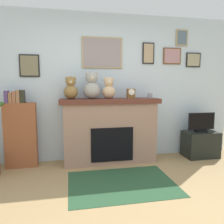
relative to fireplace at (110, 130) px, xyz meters
The scene contains 12 objects.
ground_plane 1.81m from the fireplace, 95.15° to the right, with size 12.00×12.00×0.00m, color #A08154.
back_wall 0.81m from the fireplace, 117.59° to the left, with size 5.20×0.15×2.60m.
fireplace is the anchor object (origin of this frame).
bookshelf 1.48m from the fireplace, behind, with size 0.50×0.16×1.27m.
tv_stand 1.76m from the fireplace, ahead, with size 0.61×0.40×0.48m, color black.
television 1.73m from the fireplace, ahead, with size 0.52×0.14×0.36m.
area_rug 1.06m from the fireplace, 90.00° to the right, with size 1.45×1.07×0.01m, color #264B2E.
candle_jar 0.94m from the fireplace, ahead, with size 0.08×0.08×0.09m, color gray.
mantel_clock 0.74m from the fireplace, ahead, with size 0.13×0.10×0.17m.
teddy_bear_tan 0.97m from the fireplace, behind, with size 0.23×0.23×0.37m.
teddy_bear_grey 0.82m from the fireplace, behind, with size 0.28×0.28×0.46m.
teddy_bear_cream 0.72m from the fireplace, 135.80° to the right, with size 0.23×0.23×0.36m.
Camera 1 is at (-0.54, -1.98, 1.35)m, focal length 35.12 mm.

